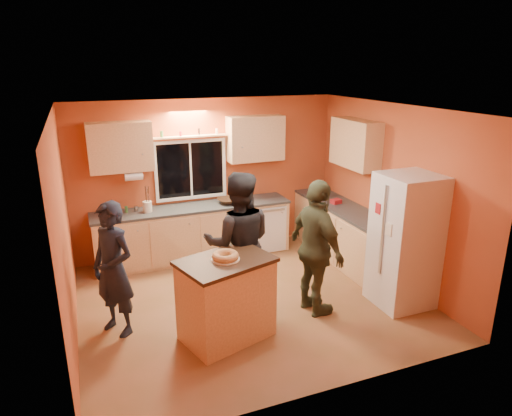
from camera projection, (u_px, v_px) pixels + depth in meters
name	position (u px, v px, depth m)	size (l,w,h in m)	color
ground	(250.00, 300.00, 6.34)	(4.50, 4.50, 0.00)	brown
room_shell	(247.00, 179.00, 6.25)	(4.54, 4.04, 2.61)	#C15831
back_counter	(215.00, 229.00, 7.71)	(4.23, 0.62, 0.90)	tan
right_counter	(352.00, 238.00, 7.32)	(0.62, 1.84, 0.90)	tan
refrigerator	(405.00, 241.00, 6.01)	(0.72, 0.70, 1.80)	silver
island	(226.00, 298.00, 5.34)	(1.20, 0.98, 1.01)	tan
bundt_pastry	(225.00, 256.00, 5.18)	(0.31, 0.31, 0.09)	tan
person_left	(113.00, 269.00, 5.36)	(0.60, 0.39, 1.65)	black
person_center	(239.00, 243.00, 5.83)	(0.91, 0.71, 1.88)	black
person_right	(316.00, 249.00, 5.78)	(1.05, 0.44, 1.79)	#383E27
mixing_bowl	(229.00, 201.00, 7.60)	(0.36, 0.36, 0.09)	black
utensil_crock	(147.00, 207.00, 7.15)	(0.14, 0.14, 0.17)	beige
potted_plant	(389.00, 218.00, 6.45)	(0.27, 0.23, 0.30)	gray
red_box	(336.00, 201.00, 7.60)	(0.16, 0.12, 0.07)	#A91A20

